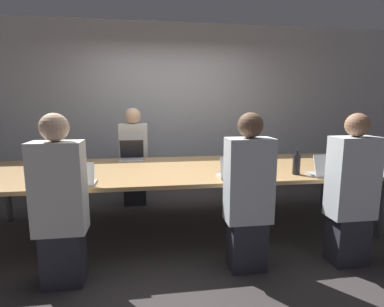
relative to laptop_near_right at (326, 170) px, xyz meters
name	(u,v)px	position (x,y,z in m)	size (l,w,h in m)	color
ground_plane	(183,228)	(-1.43, 0.60, -0.81)	(24.00, 24.00, 0.00)	#383333
curtain_wall	(170,108)	(-1.43, 2.39, 0.59)	(12.00, 0.06, 2.80)	#ADADB2
conference_table	(182,171)	(-1.43, 0.60, -0.11)	(4.69, 1.47, 0.74)	tan
laptop_near_right	(326,170)	(0.00, 0.00, 0.00)	(0.31, 0.23, 0.23)	#B7B7BC
person_near_right	(351,193)	(0.02, -0.38, -0.13)	(0.40, 0.24, 1.40)	#2D2D38
cup_near_right	(343,169)	(0.25, 0.08, -0.02)	(0.09, 0.09, 0.10)	red
bottle_near_right	(297,164)	(-0.27, 0.11, 0.04)	(0.08, 0.08, 0.26)	black
laptop_far_midleft	(132,154)	(-2.03, 1.19, 0.01)	(0.31, 0.27, 0.27)	#B7B7BC
person_far_midleft	(134,158)	(-2.02, 1.60, -0.12)	(0.40, 0.24, 1.42)	#2D2D38
laptop_near_midright	(236,172)	(-0.94, 0.05, 0.00)	(0.35, 0.22, 0.22)	silver
person_near_midright	(248,195)	(-0.95, -0.34, -0.12)	(0.40, 0.24, 1.41)	#2D2D38
laptop_near_left	(76,179)	(-2.47, 0.00, 0.00)	(0.35, 0.22, 0.22)	silver
person_near_left	(60,204)	(-2.52, -0.35, -0.12)	(0.40, 0.24, 1.42)	#2D2D38
cup_near_left	(44,181)	(-2.75, 0.02, -0.02)	(0.07, 0.07, 0.09)	white
stapler	(224,166)	(-0.94, 0.54, -0.04)	(0.10, 0.15, 0.05)	black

